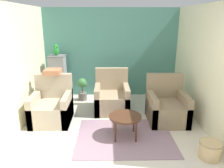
{
  "coord_description": "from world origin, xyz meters",
  "views": [
    {
      "loc": [
        -0.08,
        -2.57,
        2.16
      ],
      "look_at": [
        0.0,
        1.76,
        0.85
      ],
      "focal_mm": 35.0,
      "sensor_mm": 36.0,
      "label": 1
    }
  ],
  "objects_px": {
    "armchair_middle": "(112,98)",
    "parrot": "(56,50)",
    "coffee_table": "(125,118)",
    "potted_plant": "(82,88)",
    "wicker_basket": "(210,150)",
    "birdcage": "(58,79)",
    "armchair_right": "(167,107)",
    "armchair_left": "(52,108)"
  },
  "relations": [
    {
      "from": "armchair_left",
      "to": "armchair_middle",
      "type": "bearing_deg",
      "value": 23.41
    },
    {
      "from": "coffee_table",
      "to": "armchair_middle",
      "type": "height_order",
      "value": "armchair_middle"
    },
    {
      "from": "coffee_table",
      "to": "potted_plant",
      "type": "height_order",
      "value": "potted_plant"
    },
    {
      "from": "potted_plant",
      "to": "parrot",
      "type": "bearing_deg",
      "value": 174.22
    },
    {
      "from": "parrot",
      "to": "wicker_basket",
      "type": "relative_size",
      "value": 0.83
    },
    {
      "from": "armchair_middle",
      "to": "parrot",
      "type": "xyz_separation_m",
      "value": [
        -1.44,
        0.77,
        1.05
      ]
    },
    {
      "from": "birdcage",
      "to": "armchair_left",
      "type": "bearing_deg",
      "value": -84.34
    },
    {
      "from": "coffee_table",
      "to": "potted_plant",
      "type": "xyz_separation_m",
      "value": [
        -1.02,
        1.98,
        -0.05
      ]
    },
    {
      "from": "birdcage",
      "to": "potted_plant",
      "type": "xyz_separation_m",
      "value": [
        0.64,
        -0.06,
        -0.25
      ]
    },
    {
      "from": "armchair_left",
      "to": "coffee_table",
      "type": "bearing_deg",
      "value": -24.96
    },
    {
      "from": "armchair_right",
      "to": "parrot",
      "type": "height_order",
      "value": "parrot"
    },
    {
      "from": "armchair_middle",
      "to": "birdcage",
      "type": "distance_m",
      "value": 1.65
    },
    {
      "from": "wicker_basket",
      "to": "coffee_table",
      "type": "bearing_deg",
      "value": 153.11
    },
    {
      "from": "armchair_right",
      "to": "parrot",
      "type": "bearing_deg",
      "value": 152.46
    },
    {
      "from": "potted_plant",
      "to": "birdcage",
      "type": "bearing_deg",
      "value": 174.44
    },
    {
      "from": "coffee_table",
      "to": "armchair_middle",
      "type": "distance_m",
      "value": 1.3
    },
    {
      "from": "coffee_table",
      "to": "armchair_left",
      "type": "distance_m",
      "value": 1.69
    },
    {
      "from": "potted_plant",
      "to": "wicker_basket",
      "type": "distance_m",
      "value": 3.53
    },
    {
      "from": "armchair_right",
      "to": "birdcage",
      "type": "xyz_separation_m",
      "value": [
        -2.61,
        1.36,
        0.29
      ]
    },
    {
      "from": "coffee_table",
      "to": "armchair_left",
      "type": "relative_size",
      "value": 0.61
    },
    {
      "from": "coffee_table",
      "to": "birdcage",
      "type": "bearing_deg",
      "value": 129.04
    },
    {
      "from": "armchair_middle",
      "to": "wicker_basket",
      "type": "distance_m",
      "value": 2.48
    },
    {
      "from": "armchair_middle",
      "to": "potted_plant",
      "type": "distance_m",
      "value": 1.06
    },
    {
      "from": "coffee_table",
      "to": "armchair_right",
      "type": "relative_size",
      "value": 0.61
    },
    {
      "from": "birdcage",
      "to": "wicker_basket",
      "type": "relative_size",
      "value": 3.44
    },
    {
      "from": "wicker_basket",
      "to": "armchair_middle",
      "type": "bearing_deg",
      "value": 128.35
    },
    {
      "from": "parrot",
      "to": "potted_plant",
      "type": "xyz_separation_m",
      "value": [
        0.64,
        -0.06,
        -1.02
      ]
    },
    {
      "from": "armchair_middle",
      "to": "birdcage",
      "type": "relative_size",
      "value": 0.81
    },
    {
      "from": "coffee_table",
      "to": "armchair_left",
      "type": "bearing_deg",
      "value": 155.04
    },
    {
      "from": "armchair_middle",
      "to": "wicker_basket",
      "type": "relative_size",
      "value": 2.77
    },
    {
      "from": "armchair_left",
      "to": "armchair_middle",
      "type": "distance_m",
      "value": 1.42
    },
    {
      "from": "coffee_table",
      "to": "wicker_basket",
      "type": "xyz_separation_m",
      "value": [
        1.31,
        -0.66,
        -0.24
      ]
    },
    {
      "from": "armchair_right",
      "to": "potted_plant",
      "type": "relative_size",
      "value": 1.62
    },
    {
      "from": "wicker_basket",
      "to": "potted_plant",
      "type": "bearing_deg",
      "value": 131.31
    },
    {
      "from": "birdcage",
      "to": "potted_plant",
      "type": "distance_m",
      "value": 0.69
    },
    {
      "from": "armchair_middle",
      "to": "parrot",
      "type": "height_order",
      "value": "parrot"
    },
    {
      "from": "armchair_left",
      "to": "armchair_middle",
      "type": "xyz_separation_m",
      "value": [
        1.3,
        0.56,
        0.0
      ]
    },
    {
      "from": "birdcage",
      "to": "potted_plant",
      "type": "height_order",
      "value": "birdcage"
    },
    {
      "from": "armchair_left",
      "to": "armchair_right",
      "type": "bearing_deg",
      "value": -0.57
    },
    {
      "from": "parrot",
      "to": "wicker_basket",
      "type": "xyz_separation_m",
      "value": [
        2.97,
        -2.71,
        -1.21
      ]
    },
    {
      "from": "armchair_middle",
      "to": "birdcage",
      "type": "height_order",
      "value": "birdcage"
    },
    {
      "from": "armchair_right",
      "to": "wicker_basket",
      "type": "height_order",
      "value": "armchair_right"
    }
  ]
}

